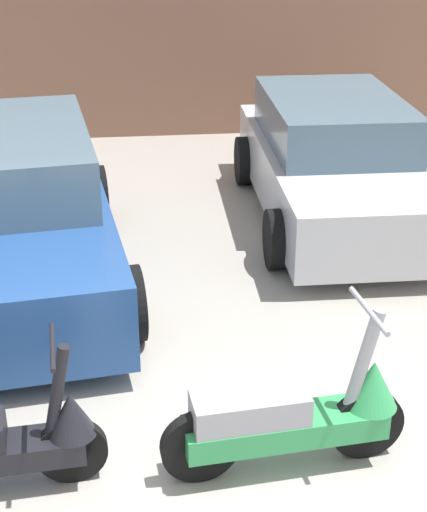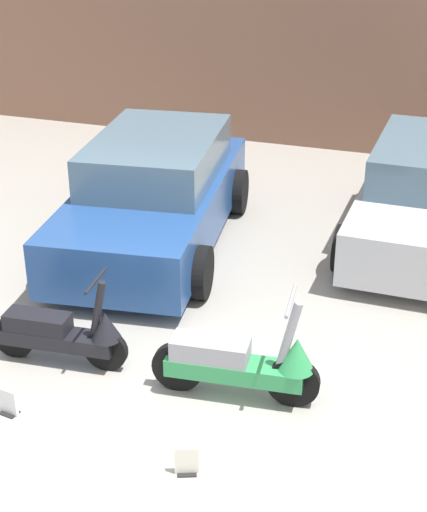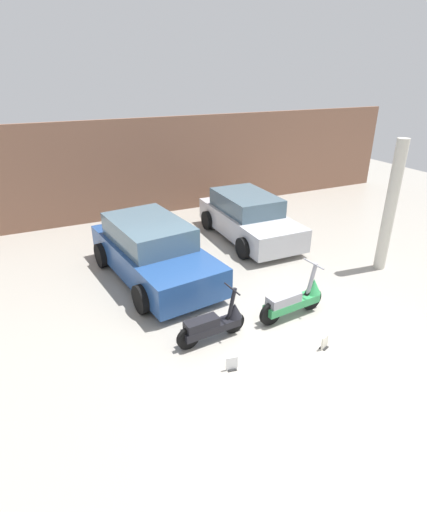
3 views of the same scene
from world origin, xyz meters
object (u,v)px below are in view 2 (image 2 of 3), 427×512
at_px(scooter_front_right, 242,362).
at_px(placard_near_right_scooter, 187,462).
at_px(scooter_front_left, 64,333).
at_px(car_rear_left, 154,195).
at_px(placard_near_left_scooter, 8,403).

height_order(scooter_front_right, placard_near_right_scooter, scooter_front_right).
bearing_deg(scooter_front_left, placard_near_right_scooter, -38.02).
distance_m(scooter_front_left, car_rear_left, 2.98).
bearing_deg(scooter_front_right, scooter_front_left, 174.95).
height_order(placard_near_left_scooter, placard_near_right_scooter, same).
bearing_deg(placard_near_left_scooter, car_rear_left, 92.32).
height_order(scooter_front_right, placard_near_left_scooter, scooter_front_right).
bearing_deg(car_rear_left, scooter_front_left, -2.47).
bearing_deg(placard_near_left_scooter, placard_near_right_scooter, -6.66).
xyz_separation_m(scooter_front_left, placard_near_right_scooter, (1.71, -1.11, -0.24)).
bearing_deg(placard_near_right_scooter, car_rear_left, 115.86).
xyz_separation_m(placard_near_left_scooter, placard_near_right_scooter, (1.81, -0.21, 0.00)).
distance_m(scooter_front_right, placard_near_right_scooter, 1.18).
xyz_separation_m(scooter_front_left, car_rear_left, (-0.26, 2.95, 0.32)).
relative_size(car_rear_left, placard_near_left_scooter, 16.68).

